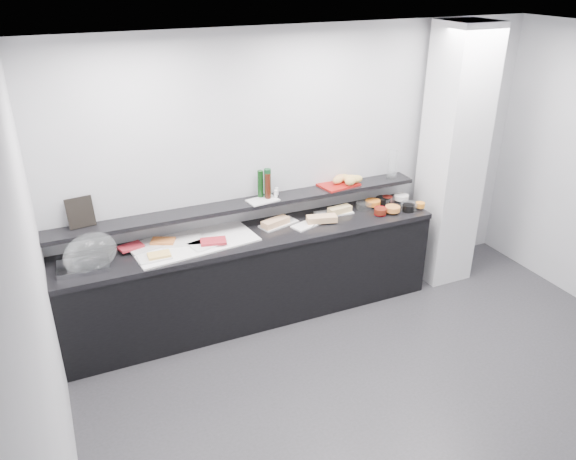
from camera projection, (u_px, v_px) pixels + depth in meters
name	position (u px, v px, depth m)	size (l,w,h in m)	color
ground	(414.00, 405.00, 4.47)	(5.00, 5.00, 0.00)	#2D2D30
back_wall	(307.00, 168.00, 5.53)	(5.00, 0.02, 2.70)	#B1B4B8
ceiling	(458.00, 54.00, 3.30)	(5.00, 5.00, 0.00)	white
column	(452.00, 159.00, 5.79)	(0.50, 0.50, 2.70)	silver
buffet_cabinet	(254.00, 278.00, 5.43)	(3.60, 0.60, 0.85)	black
counter_top	(253.00, 236.00, 5.23)	(3.62, 0.62, 0.05)	black
wall_shelf	(245.00, 204.00, 5.27)	(3.60, 0.25, 0.04)	black
cloche_base	(83.00, 266.00, 4.63)	(0.42, 0.28, 0.04)	#B1B4B9
cloche_dome	(91.00, 253.00, 4.61)	(0.47, 0.31, 0.34)	white
linen_runner	(194.00, 243.00, 5.04)	(1.10, 0.52, 0.01)	white
platter_meat_a	(147.00, 245.00, 4.96)	(0.34, 0.23, 0.01)	silver
food_meat_a	(131.00, 247.00, 4.90)	(0.21, 0.13, 0.02)	maroon
platter_salmon	(182.00, 241.00, 5.04)	(0.33, 0.22, 0.01)	white
food_salmon	(163.00, 241.00, 5.00)	(0.21, 0.13, 0.02)	orange
platter_cheese	(154.00, 257.00, 4.76)	(0.27, 0.18, 0.01)	white
food_cheese	(159.00, 255.00, 4.76)	(0.19, 0.12, 0.02)	#FBC961
platter_meat_b	(207.00, 243.00, 4.99)	(0.30, 0.20, 0.01)	white
food_meat_b	(213.00, 241.00, 4.99)	(0.23, 0.14, 0.02)	maroon
sandwich_plate_left	(279.00, 224.00, 5.40)	(0.38, 0.16, 0.01)	silver
sandwich_food_left	(276.00, 222.00, 5.35)	(0.28, 0.11, 0.06)	tan
tongs_left	(273.00, 225.00, 5.35)	(0.01, 0.01, 0.16)	silver
sandwich_plate_mid	(308.00, 224.00, 5.39)	(0.34, 0.15, 0.01)	white
sandwich_food_mid	(322.00, 219.00, 5.42)	(0.29, 0.11, 0.06)	tan
tongs_mid	(316.00, 223.00, 5.39)	(0.01, 0.01, 0.16)	silver
sandwich_plate_right	(334.00, 213.00, 5.64)	(0.38, 0.16, 0.01)	white
sandwich_food_right	(340.00, 210.00, 5.62)	(0.24, 0.09, 0.06)	#DDBB74
tongs_right	(329.00, 216.00, 5.53)	(0.01, 0.01, 0.16)	silver
bowl_glass_fruit	(364.00, 206.00, 5.73)	(0.17, 0.17, 0.07)	white
fill_glass_fruit	(373.00, 203.00, 5.78)	(0.15, 0.15, 0.05)	orange
bowl_black_jam	(383.00, 201.00, 5.85)	(0.15, 0.15, 0.07)	black
fill_black_jam	(387.00, 199.00, 5.87)	(0.11, 0.11, 0.05)	#55110C
bowl_glass_cream	(388.00, 201.00, 5.85)	(0.15, 0.15, 0.07)	silver
fill_glass_cream	(401.00, 197.00, 5.91)	(0.15, 0.15, 0.05)	white
bowl_red_jam	(380.00, 211.00, 5.61)	(0.12, 0.12, 0.07)	maroon
fill_red_jam	(380.00, 211.00, 5.58)	(0.12, 0.12, 0.05)	#59190C
bowl_glass_salmon	(409.00, 206.00, 5.72)	(0.18, 0.18, 0.07)	white
fill_glass_salmon	(393.00, 209.00, 5.63)	(0.15, 0.15, 0.05)	orange
bowl_black_fruit	(408.00, 208.00, 5.68)	(0.12, 0.12, 0.07)	black
fill_black_fruit	(420.00, 205.00, 5.72)	(0.09, 0.09, 0.05)	orange
framed_print	(80.00, 212.00, 4.73)	(0.22, 0.02, 0.26)	black
print_art	(79.00, 211.00, 4.75)	(0.18, 0.00, 0.22)	beige
condiment_tray	(263.00, 200.00, 5.29)	(0.28, 0.18, 0.01)	silver
bottle_green_a	(260.00, 184.00, 5.30)	(0.06, 0.06, 0.26)	black
bottle_brown	(268.00, 186.00, 5.27)	(0.05, 0.05, 0.24)	#37130A
bottle_green_b	(268.00, 183.00, 5.29)	(0.07, 0.07, 0.28)	#103A1B
bottle_hot	(268.00, 189.00, 5.30)	(0.04, 0.04, 0.18)	red
shaker_salt	(276.00, 193.00, 5.33)	(0.03, 0.03, 0.07)	white
shaker_pepper	(277.00, 191.00, 5.39)	(0.04, 0.04, 0.07)	silver
bread_tray	(338.00, 185.00, 5.65)	(0.38, 0.27, 0.02)	maroon
bread_roll_nw	(340.00, 178.00, 5.67)	(0.14, 0.09, 0.08)	#CD844E
bread_roll_n	(344.00, 178.00, 5.68)	(0.13, 0.08, 0.08)	tan
bread_roll_sw	(350.00, 182.00, 5.58)	(0.12, 0.08, 0.08)	tan
bread_roll_se	(355.00, 179.00, 5.64)	(0.16, 0.10, 0.08)	#B99946
bread_roll_midw	(338.00, 180.00, 5.62)	(0.13, 0.08, 0.08)	tan
bread_roll_mide	(351.00, 179.00, 5.65)	(0.16, 0.10, 0.08)	tan
carafe	(392.00, 165.00, 5.77)	(0.10, 0.10, 0.30)	white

